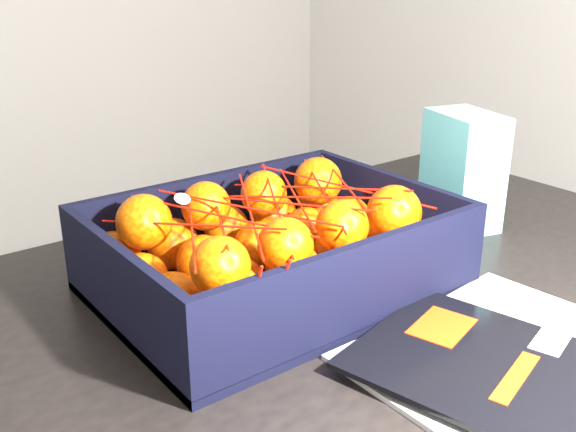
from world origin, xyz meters
TOP-DOWN VIEW (x-y plane):
  - table at (0.19, -0.25)m, footprint 1.20×0.80m
  - magazine_stack at (0.20, -0.48)m, footprint 0.34×0.32m
  - produce_crate at (0.12, -0.18)m, footprint 0.43×0.32m
  - clementine_heap at (0.12, -0.18)m, footprint 0.40×0.30m
  - mesh_net at (0.11, -0.19)m, footprint 0.36×0.28m
  - retail_carton at (0.49, -0.17)m, footprint 0.11×0.14m

SIDE VIEW (x-z plane):
  - table at x=0.19m, z-range 0.28..1.03m
  - magazine_stack at x=0.20m, z-range 0.75..0.77m
  - produce_crate at x=0.12m, z-range 0.73..0.84m
  - clementine_heap at x=0.12m, z-range 0.75..0.87m
  - retail_carton at x=0.49m, z-range 0.75..0.93m
  - mesh_net at x=0.11m, z-range 0.82..0.91m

